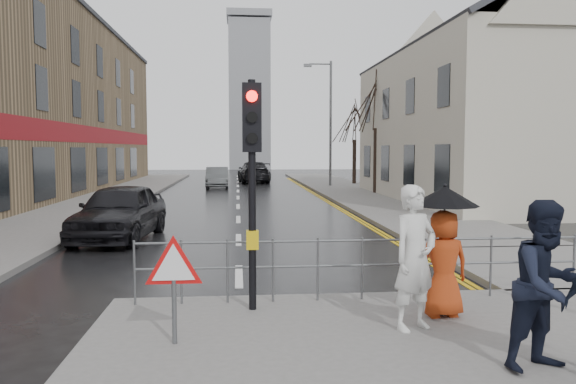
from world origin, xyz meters
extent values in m
plane|color=black|center=(0.00, 0.00, 0.00)|extent=(120.00, 120.00, 0.00)
cube|color=#605E5B|center=(-6.50, 23.00, 0.07)|extent=(4.00, 44.00, 0.14)
cube|color=#605E5B|center=(6.50, 25.00, 0.07)|extent=(4.00, 40.00, 0.14)
cube|color=#605E5B|center=(6.50, 3.00, 0.07)|extent=(4.00, 4.20, 0.14)
cube|color=#907553|center=(-12.00, 22.00, 5.00)|extent=(8.00, 42.00, 10.00)
cube|color=#B8B4A1|center=(12.00, 18.00, 3.50)|extent=(9.00, 16.00, 7.00)
cube|color=#907553|center=(13.20, 22.00, 9.20)|extent=(0.70, 0.90, 1.80)
cube|color=gray|center=(1.50, 62.00, 9.00)|extent=(5.00, 5.00, 18.00)
cylinder|color=black|center=(0.20, 0.20, 1.84)|extent=(0.11, 0.11, 3.40)
cube|color=black|center=(0.20, 0.20, 2.99)|extent=(0.28, 0.22, 1.00)
cylinder|color=#FF0C07|center=(0.20, 0.06, 3.29)|extent=(0.16, 0.04, 0.16)
cylinder|color=black|center=(0.20, 0.06, 2.99)|extent=(0.16, 0.04, 0.16)
cylinder|color=black|center=(0.20, 0.06, 2.69)|extent=(0.16, 0.04, 0.16)
cube|color=gold|center=(0.20, 0.20, 1.19)|extent=(0.18, 0.14, 0.28)
cylinder|color=#595B5E|center=(-1.60, 0.60, 0.64)|extent=(0.04, 0.04, 1.00)
cylinder|color=#595B5E|center=(5.50, 0.60, 0.64)|extent=(0.04, 0.04, 1.00)
cylinder|color=#595B5E|center=(1.95, 0.60, 1.09)|extent=(7.10, 0.04, 0.04)
cylinder|color=#595B5E|center=(1.95, 0.60, 0.69)|extent=(7.10, 0.04, 0.04)
cylinder|color=#595B5E|center=(-0.80, -1.20, 0.56)|extent=(0.06, 0.06, 0.85)
cylinder|color=red|center=(-0.80, -1.20, 1.09)|extent=(0.80, 0.03, 0.80)
cylinder|color=white|center=(-0.80, -1.22, 1.09)|extent=(0.60, 0.03, 0.60)
cylinder|color=#595B5E|center=(6.00, 28.00, 4.14)|extent=(0.16, 0.16, 8.00)
cylinder|color=#595B5E|center=(5.30, 28.00, 7.94)|extent=(1.40, 0.10, 0.10)
cube|color=#595B5E|center=(4.50, 28.00, 7.84)|extent=(0.50, 0.25, 0.18)
cylinder|color=black|center=(7.50, 22.00, 1.89)|extent=(0.26, 0.26, 3.50)
cylinder|color=black|center=(8.00, 30.00, 1.64)|extent=(0.26, 0.26, 3.00)
imported|color=silver|center=(2.31, -0.92, 1.10)|extent=(0.84, 0.74, 1.93)
imported|color=black|center=(3.31, -2.37, 1.07)|extent=(1.07, 0.94, 1.86)
imported|color=#AC3914|center=(2.90, -0.40, 0.91)|extent=(0.79, 0.55, 1.53)
cylinder|color=black|center=(2.90, -0.40, 1.01)|extent=(0.02, 0.02, 1.73)
cone|color=black|center=(2.90, -0.40, 1.87)|extent=(0.96, 0.96, 0.28)
imported|color=black|center=(-3.31, 7.89, 0.79)|extent=(2.30, 4.78, 1.57)
imported|color=#4B4E50|center=(-1.33, 28.53, 0.67)|extent=(1.52, 4.10, 1.34)
imported|color=black|center=(1.19, 33.88, 0.78)|extent=(2.48, 5.48, 1.56)
camera|label=1|loc=(-0.01, -8.06, 2.54)|focal=35.00mm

